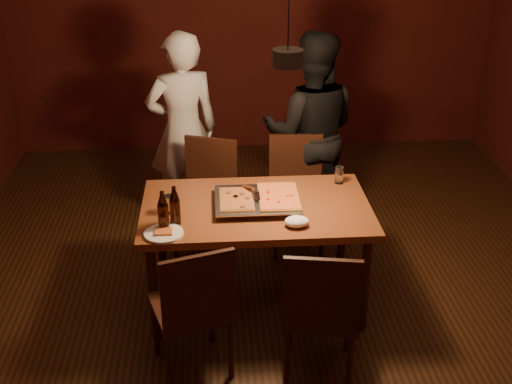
{
  "coord_description": "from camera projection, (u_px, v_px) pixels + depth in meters",
  "views": [
    {
      "loc": [
        -0.44,
        -3.63,
        2.68
      ],
      "look_at": [
        -0.18,
        0.09,
        0.85
      ],
      "focal_mm": 45.0,
      "sensor_mm": 36.0,
      "label": 1
    }
  ],
  "objects": [
    {
      "name": "room_shell",
      "position": [
        286.0,
        116.0,
        3.84
      ],
      "size": [
        6.0,
        6.0,
        6.0
      ],
      "color": "#3C2110",
      "rests_on": "ground"
    },
    {
      "name": "dining_table",
      "position": [
        256.0,
        216.0,
        4.24
      ],
      "size": [
        1.5,
        0.9,
        0.75
      ],
      "color": "brown",
      "rests_on": "floor"
    },
    {
      "name": "chair_far_left",
      "position": [
        207.0,
        186.0,
        4.97
      ],
      "size": [
        0.54,
        0.54,
        0.49
      ],
      "rotation": [
        0.0,
        0.0,
        2.79
      ],
      "color": "#38190F",
      "rests_on": "floor"
    },
    {
      "name": "chair_far_right",
      "position": [
        296.0,
        182.0,
        5.03
      ],
      "size": [
        0.43,
        0.43,
        0.49
      ],
      "rotation": [
        0.0,
        0.0,
        3.11
      ],
      "color": "#38190F",
      "rests_on": "floor"
    },
    {
      "name": "chair_near_left",
      "position": [
        194.0,
        301.0,
        3.62
      ],
      "size": [
        0.53,
        0.53,
        0.49
      ],
      "rotation": [
        0.0,
        0.0,
        0.3
      ],
      "color": "#38190F",
      "rests_on": "floor"
    },
    {
      "name": "chair_near_right",
      "position": [
        321.0,
        303.0,
        3.59
      ],
      "size": [
        0.48,
        0.48,
        0.49
      ],
      "rotation": [
        0.0,
        0.0,
        -0.17
      ],
      "color": "#38190F",
      "rests_on": "floor"
    },
    {
      "name": "pizza_tray",
      "position": [
        257.0,
        202.0,
        4.2
      ],
      "size": [
        0.57,
        0.48,
        0.05
      ],
      "primitive_type": "cube",
      "rotation": [
        0.0,
        0.0,
        -0.05
      ],
      "color": "silver",
      "rests_on": "dining_table"
    },
    {
      "name": "pizza_meat",
      "position": [
        237.0,
        199.0,
        4.16
      ],
      "size": [
        0.22,
        0.34,
        0.02
      ],
      "primitive_type": "cube",
      "rotation": [
        0.0,
        0.0,
        -0.0
      ],
      "color": "maroon",
      "rests_on": "pizza_tray"
    },
    {
      "name": "pizza_cheese",
      "position": [
        279.0,
        196.0,
        4.2
      ],
      "size": [
        0.27,
        0.42,
        0.02
      ],
      "primitive_type": "cube",
      "rotation": [
        0.0,
        0.0,
        -0.02
      ],
      "color": "gold",
      "rests_on": "pizza_tray"
    },
    {
      "name": "spatula",
      "position": [
        259.0,
        196.0,
        4.19
      ],
      "size": [
        0.21,
        0.25,
        0.04
      ],
      "primitive_type": null,
      "rotation": [
        0.0,
        0.0,
        0.58
      ],
      "color": "silver",
      "rests_on": "pizza_tray"
    },
    {
      "name": "beer_bottle_a",
      "position": [
        163.0,
        211.0,
        3.87
      ],
      "size": [
        0.07,
        0.07,
        0.26
      ],
      "color": "black",
      "rests_on": "dining_table"
    },
    {
      "name": "beer_bottle_b",
      "position": [
        175.0,
        205.0,
        3.93
      ],
      "size": [
        0.07,
        0.07,
        0.25
      ],
      "color": "black",
      "rests_on": "dining_table"
    },
    {
      "name": "water_glass_left",
      "position": [
        169.0,
        204.0,
        4.09
      ],
      "size": [
        0.07,
        0.07,
        0.12
      ],
      "primitive_type": "cylinder",
      "color": "silver",
      "rests_on": "dining_table"
    },
    {
      "name": "water_glass_right",
      "position": [
        339.0,
        175.0,
        4.49
      ],
      "size": [
        0.06,
        0.06,
        0.12
      ],
      "primitive_type": "cylinder",
      "color": "silver",
      "rests_on": "dining_table"
    },
    {
      "name": "plate_slice",
      "position": [
        164.0,
        233.0,
        3.86
      ],
      "size": [
        0.24,
        0.24,
        0.03
      ],
      "color": "white",
      "rests_on": "dining_table"
    },
    {
      "name": "napkin",
      "position": [
        297.0,
        222.0,
        3.94
      ],
      "size": [
        0.15,
        0.12,
        0.06
      ],
      "primitive_type": "ellipsoid",
      "color": "white",
      "rests_on": "dining_table"
    },
    {
      "name": "diner_white",
      "position": [
        183.0,
        130.0,
        5.27
      ],
      "size": [
        0.68,
        0.53,
        1.64
      ],
      "primitive_type": "imported",
      "rotation": [
        0.0,
        0.0,
        3.39
      ],
      "color": "silver",
      "rests_on": "floor"
    },
    {
      "name": "diner_dark",
      "position": [
        311.0,
        132.0,
        5.22
      ],
      "size": [
        0.88,
        0.74,
        1.65
      ],
      "primitive_type": "imported",
      "rotation": [
        0.0,
        0.0,
        2.99
      ],
      "color": "black",
      "rests_on": "floor"
    },
    {
      "name": "pendant_lamp",
      "position": [
        288.0,
        56.0,
        3.69
      ],
      "size": [
        0.18,
        0.18,
        1.1
      ],
      "color": "black",
      "rests_on": "ceiling"
    }
  ]
}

